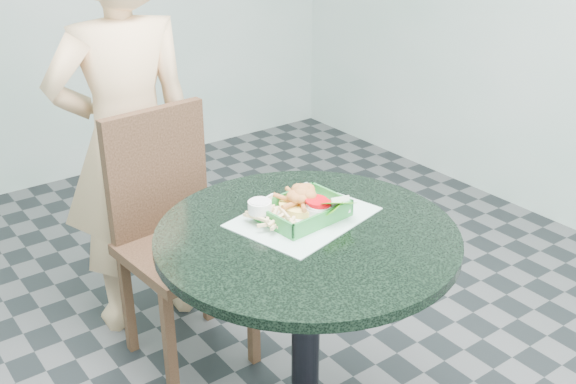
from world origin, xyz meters
TOP-DOWN VIEW (x-y plane):
  - cafe_table at (0.00, 0.00)m, footprint 0.84×0.84m
  - dining_chair at (-0.07, 0.68)m, footprint 0.39×0.39m
  - diner_person at (-0.10, 0.95)m, footprint 0.59×0.42m
  - placemat at (0.04, 0.07)m, footprint 0.44×0.37m
  - food_basket at (0.04, 0.07)m, footprint 0.23×0.17m
  - crab_sandwich at (0.06, 0.09)m, footprint 0.13×0.13m
  - fries_pile at (-0.06, 0.09)m, footprint 0.14×0.14m
  - sauce_ramekin at (-0.07, 0.13)m, footprint 0.07×0.07m
  - garnish_cup at (0.07, 0.03)m, footprint 0.12×0.11m

SIDE VIEW (x-z plane):
  - dining_chair at x=-0.07m, z-range 0.07..1.00m
  - cafe_table at x=0.00m, z-range 0.21..0.96m
  - placemat at x=0.04m, z-range 0.75..0.75m
  - food_basket at x=0.04m, z-range 0.74..0.79m
  - diner_person at x=-0.10m, z-range 0.00..1.54m
  - fries_pile at x=-0.06m, z-range 0.77..0.81m
  - garnish_cup at x=0.07m, z-range 0.77..0.81m
  - crab_sandwich at x=0.06m, z-range 0.76..0.84m
  - sauce_ramekin at x=-0.07m, z-range 0.78..0.82m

